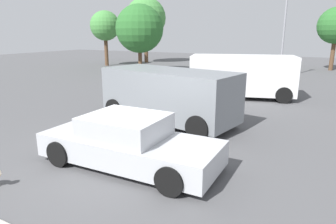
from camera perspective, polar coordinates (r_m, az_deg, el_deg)
name	(u,v)px	position (r m, az deg, el deg)	size (l,w,h in m)	color
ground_plane	(124,158)	(8.07, -8.26, -8.59)	(80.00, 80.00, 0.00)	#515154
sedan_foreground	(129,143)	(7.42, -7.46, -5.81)	(4.47, 1.90, 1.27)	#B7BABF
van_white	(242,75)	(15.63, 13.87, 6.84)	(5.40, 3.36, 2.10)	white
suv_dark	(169,94)	(10.74, 0.15, 3.37)	(5.19, 2.91, 1.93)	gray
pedestrian	(144,77)	(15.46, -4.56, 6.58)	(0.56, 0.33, 1.67)	navy
light_post_near	(286,8)	(23.34, 21.53, 17.97)	(0.44, 0.44, 7.34)	gray
tree_back_left	(139,29)	(25.43, -5.44, 15.47)	(3.90, 3.90, 5.48)	brown
tree_back_center	(105,26)	(31.24, -11.87, 15.68)	(2.89, 2.89, 5.34)	brown
tree_back_right	(146,18)	(34.09, -4.28, 17.35)	(4.37, 4.37, 6.96)	brown
tree_far_right	(336,26)	(30.20, 29.35, 14.10)	(3.09, 3.09, 5.37)	brown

